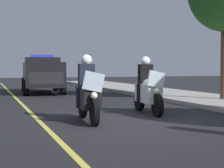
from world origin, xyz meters
TOP-DOWN VIEW (x-y plane):
  - ground_plane at (0.00, 0.00)m, footprint 80.00×80.00m
  - lane_stripe_center at (0.00, -2.20)m, footprint 48.00×0.12m
  - police_motorcycle_lead_left at (-0.09, -1.02)m, footprint 2.14×0.62m
  - police_motorcycle_lead_right at (-0.99, 1.09)m, footprint 2.14×0.62m
  - police_suv at (-10.60, -0.59)m, footprint 5.03×2.37m

SIDE VIEW (x-z plane):
  - ground_plane at x=0.00m, z-range 0.00..0.00m
  - lane_stripe_center at x=0.00m, z-range 0.00..0.01m
  - police_motorcycle_lead_left at x=-0.09m, z-range -0.16..1.56m
  - police_motorcycle_lead_right at x=-0.99m, z-range -0.16..1.56m
  - police_suv at x=-10.60m, z-range 0.04..2.09m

